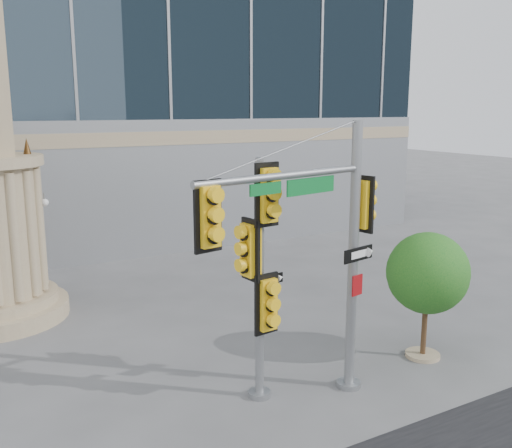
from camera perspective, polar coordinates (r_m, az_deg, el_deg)
ground at (r=13.86m, az=6.40°, el=-16.50°), size 120.00×120.00×0.00m
main_signal_pole at (r=12.13m, az=6.43°, el=-1.07°), size 4.80×1.37×6.24m
secondary_signal_pole at (r=12.35m, az=0.49°, el=-3.89°), size 0.98×0.72×5.47m
street_tree at (r=15.48m, az=16.83°, el=-5.00°), size 2.17×2.12×3.38m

